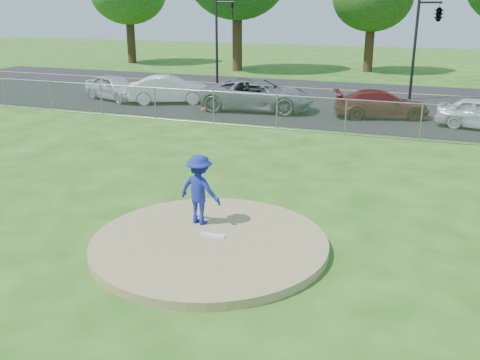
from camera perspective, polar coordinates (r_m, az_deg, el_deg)
The scene contains 14 objects.
ground at distance 21.33m, azimuth 7.52°, elevation 3.85°, with size 120.00×120.00×0.00m, color #245713.
pitchers_mound at distance 12.29m, azimuth -3.27°, elevation -6.77°, with size 5.40×5.40×0.20m, color #978252.
pitching_rubber at distance 12.40m, azimuth -2.91°, elevation -5.90°, with size 0.60×0.15×0.04m, color white.
chain_link_fence at distance 23.07m, azimuth 8.74°, elevation 6.81°, with size 40.00×0.06×1.50m, color gray.
parking_lot at distance 27.56m, azimuth 10.63°, elevation 7.02°, with size 50.00×8.00×0.01m, color black.
street at distance 34.86m, azimuth 12.86°, elevation 9.24°, with size 60.00×7.00×0.01m, color black.
traffic_signal_left at distance 34.85m, azimuth -2.14°, elevation 15.24°, with size 1.28×0.20×5.60m.
traffic_signal_center at distance 32.17m, azimuth 20.22°, elevation 16.13°, with size 1.42×2.48×5.60m.
pitcher at distance 12.85m, azimuth -4.33°, elevation -1.01°, with size 1.11×0.64×1.72m, color navy.
traffic_cone at distance 28.01m, azimuth -3.82°, elevation 8.17°, with size 0.33×0.33×0.65m, color orange.
parked_car_silver at distance 31.62m, azimuth -13.22°, elevation 9.60°, with size 1.65×4.09×1.39m, color silver.
parked_car_white at distance 29.96m, azimuth -7.52°, elevation 9.53°, with size 1.56×4.48×1.47m, color silver.
parked_car_gray at distance 27.72m, azimuth 1.84°, elevation 9.08°, with size 2.65×5.74×1.60m, color slate.
parked_car_darkred at distance 26.79m, azimuth 14.84°, elevation 7.84°, with size 1.83×4.51×1.31m, color maroon.
Camera 1 is at (4.51, -10.16, 5.34)m, focal length 40.00 mm.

